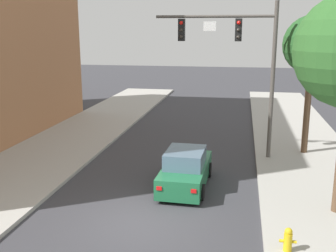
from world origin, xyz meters
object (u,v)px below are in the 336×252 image
object	(u,v)px
fire_hydrant	(288,240)
street_tree_second	(312,46)
traffic_signal_mast	(240,52)
car_lead_green	(186,170)

from	to	relation	value
fire_hydrant	street_tree_second	distance (m)	11.50
traffic_signal_mast	car_lead_green	size ratio (longest dim) A/B	1.75
car_lead_green	fire_hydrant	xyz separation A→B (m)	(3.61, -4.73, -0.22)
traffic_signal_mast	car_lead_green	xyz separation A→B (m)	(-1.98, -4.24, -4.58)
traffic_signal_mast	street_tree_second	bearing A→B (deg)	18.90
traffic_signal_mast	car_lead_green	world-z (taller)	traffic_signal_mast
street_tree_second	car_lead_green	bearing A→B (deg)	-135.07
traffic_signal_mast	street_tree_second	xyz separation A→B (m)	(3.46, 1.18, 0.27)
car_lead_green	fire_hydrant	bearing A→B (deg)	-52.67
car_lead_green	street_tree_second	bearing A→B (deg)	44.93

